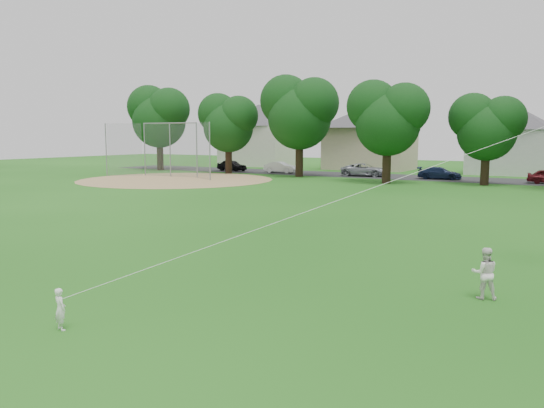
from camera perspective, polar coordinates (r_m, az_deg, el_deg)
The scene contains 9 objects.
ground at distance 12.70m, azimuth -4.44°, elevation -11.38°, with size 160.00×160.00×0.00m, color #195212.
street at distance 52.42m, azimuth 23.11°, elevation 2.31°, with size 90.00×7.00×0.01m, color #2D2D30.
dirt_infield at distance 50.32m, azimuth -10.25°, elevation 2.60°, with size 18.00×18.00×0.02m, color #9E7F51.
toddler at distance 12.20m, azimuth -21.83°, elevation -10.45°, with size 0.33×0.22×0.91m, color white.
older_boy at distance 14.38m, azimuth 21.90°, elevation -6.93°, with size 0.64×0.50×1.32m, color white.
kite at distance 13.56m, azimuth 9.62°, elevation 1.29°, with size 4.95×6.04×14.92m.
baseball_backstop at distance 53.71m, azimuth -11.28°, elevation 5.70°, with size 12.13×3.12×5.32m.
tree_row at distance 45.95m, azimuth 25.51°, elevation 9.67°, with size 83.62×9.74×10.98m.
house_row at distance 62.32m, azimuth 23.69°, elevation 7.49°, with size 77.17×14.16×9.93m.
Camera 1 is at (6.97, -9.80, 4.07)m, focal length 35.00 mm.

